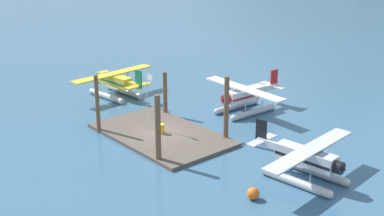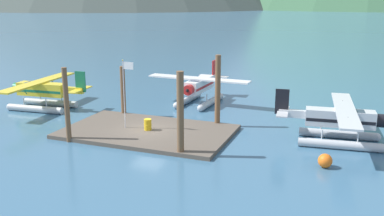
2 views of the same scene
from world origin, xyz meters
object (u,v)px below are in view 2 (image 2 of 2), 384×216
object	(u,v)px
fuel_drum	(148,125)
seaplane_white_bow_centre	(199,88)
flagpole	(125,86)
seaplane_silver_stbd_fwd	(340,123)
mooring_buoy	(325,161)
seaplane_yellow_port_fwd	(42,93)

from	to	relation	value
fuel_drum	seaplane_white_bow_centre	distance (m)	10.64
flagpole	seaplane_white_bow_centre	xyz separation A→B (m)	(2.27, 10.67, -2.15)
flagpole	seaplane_white_bow_centre	size ratio (longest dim) A/B	0.52
seaplane_silver_stbd_fwd	seaplane_white_bow_centre	bearing A→B (deg)	150.47
mooring_buoy	seaplane_silver_stbd_fwd	distance (m)	5.26
flagpole	seaplane_yellow_port_fwd	xyz separation A→B (m)	(-10.98, 3.37, -2.15)
flagpole	seaplane_yellow_port_fwd	bearing A→B (deg)	162.95
flagpole	mooring_buoy	xyz separation A→B (m)	(15.35, -2.17, -3.28)
seaplane_yellow_port_fwd	seaplane_silver_stbd_fwd	world-z (taller)	same
flagpole	mooring_buoy	distance (m)	15.84
flagpole	fuel_drum	xyz separation A→B (m)	(1.84, 0.07, -2.99)
flagpole	fuel_drum	distance (m)	3.51
mooring_buoy	seaplane_white_bow_centre	world-z (taller)	seaplane_white_bow_centre
fuel_drum	seaplane_yellow_port_fwd	bearing A→B (deg)	165.56
seaplane_white_bow_centre	seaplane_silver_stbd_fwd	bearing A→B (deg)	-29.53
flagpole	mooring_buoy	bearing A→B (deg)	-8.07
mooring_buoy	flagpole	bearing A→B (deg)	171.93
flagpole	fuel_drum	bearing A→B (deg)	2.07
flagpole	fuel_drum	size ratio (longest dim) A/B	6.19
flagpole	mooring_buoy	size ratio (longest dim) A/B	6.07
fuel_drum	mooring_buoy	distance (m)	13.70
flagpole	seaplane_silver_stbd_fwd	bearing A→B (deg)	10.44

